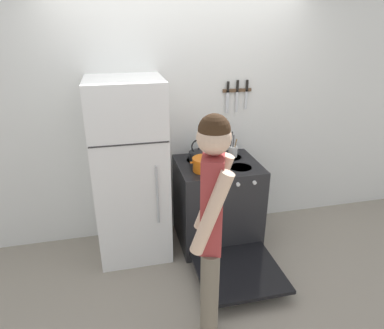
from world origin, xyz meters
name	(u,v)px	position (x,y,z in m)	size (l,w,h in m)	color
ground_plane	(183,224)	(0.00, 0.00, 0.00)	(14.00, 14.00, 0.00)	gray
wall_back	(181,119)	(0.00, 0.03, 1.27)	(10.00, 0.06, 2.55)	silver
refrigerator	(130,172)	(-0.57, -0.32, 0.88)	(0.68, 0.67, 1.77)	white
stove_range	(218,204)	(0.30, -0.39, 0.45)	(0.82, 1.41, 0.89)	#232326
dutch_oven_pot	(204,164)	(0.12, -0.49, 0.96)	(0.27, 0.23, 0.16)	orange
tea_kettle	(199,154)	(0.13, -0.21, 0.96)	(0.25, 0.20, 0.22)	black
utensil_jar	(233,151)	(0.50, -0.20, 0.96)	(0.09, 0.09, 0.27)	silver
person	(212,227)	(-0.13, -1.58, 0.99)	(0.36, 0.41, 1.74)	#6B6051
wall_knife_strip	(237,91)	(0.58, -0.02, 1.55)	(0.31, 0.03, 0.34)	brown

